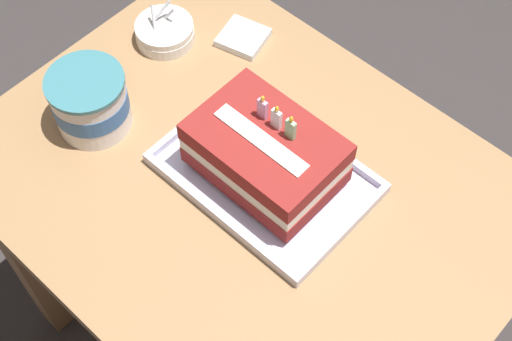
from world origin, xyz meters
name	(u,v)px	position (x,y,z in m)	size (l,w,h in m)	color
ground_plane	(250,339)	(0.00, 0.00, 0.00)	(8.00, 8.00, 0.00)	#383333
dining_table	(248,221)	(0.00, 0.00, 0.63)	(0.94, 0.71, 0.77)	#9E754C
foil_tray	(265,175)	(0.02, 0.03, 0.78)	(0.36, 0.24, 0.02)	silver
birthday_cake	(266,153)	(0.02, 0.03, 0.84)	(0.24, 0.17, 0.15)	maroon
bowl_stack	(165,32)	(-0.35, 0.14, 0.79)	(0.12, 0.12, 0.08)	white
ice_cream_tub	(90,101)	(-0.29, -0.09, 0.83)	(0.14, 0.14, 0.12)	white
napkin_pile	(243,38)	(-0.23, 0.24, 0.78)	(0.10, 0.10, 0.02)	white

